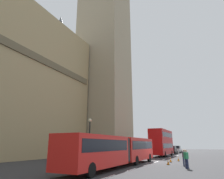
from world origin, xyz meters
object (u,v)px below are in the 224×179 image
object	(u,v)px
street_lamp	(89,137)
sedan_lead	(172,150)
clock_tower	(105,10)
traffic_cone_east	(178,159)
traffic_cone_west	(168,162)
articulated_bus	(118,149)
traffic_cone_middle	(171,160)
pedestrian_near_cones	(186,158)
double_decker_bus	(162,142)
sedan_trailing	(177,149)
pedestrian_by_kerb	(184,157)

from	to	relation	value
street_lamp	sedan_lead	bearing A→B (deg)	-9.38
clock_tower	sedan_lead	world-z (taller)	clock_tower
clock_tower	traffic_cone_east	distance (m)	44.59
traffic_cone_west	street_lamp	world-z (taller)	street_lamp
articulated_bus	traffic_cone_west	bearing A→B (deg)	-43.87
articulated_bus	traffic_cone_west	size ratio (longest dim) A/B	30.44
traffic_cone_middle	traffic_cone_east	size ratio (longest dim) A/B	1.00
articulated_bus	sedan_lead	xyz separation A→B (m)	(30.23, -0.24, -0.83)
traffic_cone_west	traffic_cone_east	world-z (taller)	same
sedan_lead	pedestrian_near_cones	xyz separation A→B (m)	(-28.92, -6.15, -0.00)
double_decker_bus	traffic_cone_middle	distance (m)	13.66
double_decker_bus	sedan_trailing	size ratio (longest dim) A/B	2.36
clock_tower	street_lamp	world-z (taller)	clock_tower
traffic_cone_east	pedestrian_by_kerb	distance (m)	6.76
sedan_lead	pedestrian_near_cones	world-z (taller)	sedan_lead
articulated_bus	street_lamp	distance (m)	4.93
street_lamp	pedestrian_by_kerb	bearing A→B (deg)	-80.09
sedan_lead	pedestrian_by_kerb	size ratio (longest dim) A/B	2.60
clock_tower	articulated_bus	bearing A→B (deg)	-148.41
traffic_cone_middle	pedestrian_by_kerb	distance (m)	4.94
traffic_cone_middle	pedestrian_by_kerb	size ratio (longest dim) A/B	0.34
traffic_cone_middle	traffic_cone_east	distance (m)	2.27
clock_tower	traffic_cone_east	xyz separation A→B (m)	(-12.86, -18.41, -38.53)
clock_tower	pedestrian_by_kerb	size ratio (longest dim) A/B	43.56
traffic_cone_west	pedestrian_by_kerb	bearing A→B (deg)	-116.84
traffic_cone_middle	pedestrian_by_kerb	world-z (taller)	pedestrian_by_kerb
sedan_trailing	street_lamp	size ratio (longest dim) A/B	0.83
double_decker_bus	traffic_cone_east	distance (m)	11.85
traffic_cone_west	street_lamp	distance (m)	9.47
traffic_cone_middle	double_decker_bus	bearing A→B (deg)	16.28
clock_tower	street_lamp	xyz separation A→B (m)	(-21.23, -9.48, -35.76)
articulated_bus	street_lamp	size ratio (longest dim) A/B	3.35
clock_tower	articulated_bus	distance (m)	45.68
traffic_cone_east	articulated_bus	bearing A→B (deg)	155.93
traffic_cone_middle	pedestrian_near_cones	bearing A→B (deg)	-157.74
traffic_cone_middle	pedestrian_by_kerb	xyz separation A→B (m)	(-4.37, -2.21, 0.63)
sedan_lead	pedestrian_by_kerb	bearing A→B (deg)	-167.95
sedan_lead	traffic_cone_west	size ratio (longest dim) A/B	7.59
traffic_cone_east	clock_tower	bearing A→B (deg)	55.07
clock_tower	sedan_lead	distance (m)	41.16
traffic_cone_west	double_decker_bus	bearing A→B (deg)	14.16
traffic_cone_middle	pedestrian_near_cones	world-z (taller)	pedestrian_near_cones
traffic_cone_west	traffic_cone_east	xyz separation A→B (m)	(5.61, -0.30, 0.00)
clock_tower	sedan_lead	size ratio (longest dim) A/B	16.73
traffic_cone_middle	articulated_bus	bearing A→B (deg)	153.96
clock_tower	pedestrian_near_cones	bearing A→B (deg)	-136.45
articulated_bus	sedan_lead	distance (m)	30.24
double_decker_bus	pedestrian_near_cones	xyz separation A→B (m)	(-19.31, -6.39, -1.80)
clock_tower	pedestrian_near_cones	size ratio (longest dim) A/B	43.56
sedan_lead	street_lamp	xyz separation A→B (m)	(-28.71, 4.74, 2.14)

